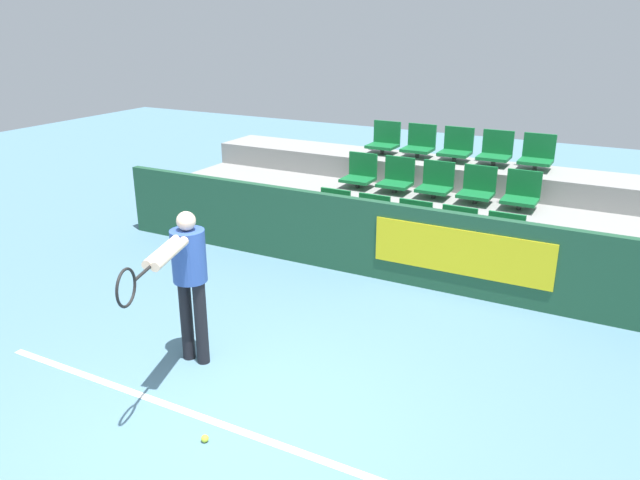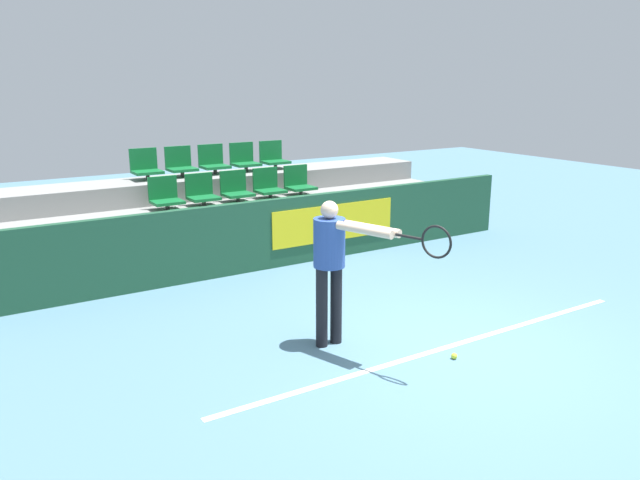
{
  "view_description": "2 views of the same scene",
  "coord_description": "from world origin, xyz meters",
  "px_view_note": "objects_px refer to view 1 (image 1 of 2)",
  "views": [
    {
      "loc": [
        2.83,
        -3.66,
        3.42
      ],
      "look_at": [
        -0.33,
        2.24,
        1.0
      ],
      "focal_mm": 35.0,
      "sensor_mm": 36.0,
      "label": 1
    },
    {
      "loc": [
        -4.55,
        -4.64,
        2.89
      ],
      "look_at": [
        -0.26,
        2.19,
        0.79
      ],
      "focal_mm": 35.0,
      "sensor_mm": 36.0,
      "label": 2
    }
  ],
  "objects_px": {
    "stadium_chair_0": "(332,212)",
    "stadium_chair_4": "(503,238)",
    "stadium_chair_3": "(456,231)",
    "stadium_chair_14": "(537,155)",
    "stadium_chair_2": "(412,224)",
    "stadium_chair_10": "(384,141)",
    "stadium_chair_7": "(436,183)",
    "tennis_ball": "(205,438)",
    "stadium_chair_11": "(419,144)",
    "stadium_chair_12": "(456,148)",
    "stadium_chair_6": "(397,178)",
    "stadium_chair_9": "(521,194)",
    "tennis_player": "(187,272)",
    "stadium_chair_8": "(477,188)",
    "stadium_chair_5": "(360,174)",
    "stadium_chair_1": "(371,218)",
    "stadium_chair_13": "(496,151)"
  },
  "relations": [
    {
      "from": "stadium_chair_1",
      "to": "stadium_chair_4",
      "type": "distance_m",
      "value": 1.93
    },
    {
      "from": "stadium_chair_0",
      "to": "stadium_chair_9",
      "type": "distance_m",
      "value": 2.79
    },
    {
      "from": "stadium_chair_3",
      "to": "stadium_chair_1",
      "type": "bearing_deg",
      "value": 180.0
    },
    {
      "from": "stadium_chair_9",
      "to": "stadium_chair_1",
      "type": "bearing_deg",
      "value": -152.73
    },
    {
      "from": "stadium_chair_2",
      "to": "stadium_chair_12",
      "type": "bearing_deg",
      "value": 90.0
    },
    {
      "from": "stadium_chair_8",
      "to": "stadium_chair_11",
      "type": "bearing_deg",
      "value": 142.29
    },
    {
      "from": "stadium_chair_10",
      "to": "tennis_player",
      "type": "xyz_separation_m",
      "value": [
        0.29,
        -5.7,
        -0.32
      ]
    },
    {
      "from": "tennis_player",
      "to": "tennis_ball",
      "type": "xyz_separation_m",
      "value": [
        0.89,
        -0.96,
        -1.0
      ]
    },
    {
      "from": "stadium_chair_7",
      "to": "tennis_ball",
      "type": "xyz_separation_m",
      "value": [
        -0.11,
        -5.66,
        -0.94
      ]
    },
    {
      "from": "stadium_chair_9",
      "to": "stadium_chair_11",
      "type": "height_order",
      "value": "stadium_chair_11"
    },
    {
      "from": "stadium_chair_10",
      "to": "stadium_chair_12",
      "type": "bearing_deg",
      "value": 0.0
    },
    {
      "from": "stadium_chair_12",
      "to": "stadium_chair_14",
      "type": "distance_m",
      "value": 1.29
    },
    {
      "from": "stadium_chair_5",
      "to": "tennis_player",
      "type": "bearing_deg",
      "value": -86.49
    },
    {
      "from": "stadium_chair_3",
      "to": "stadium_chair_6",
      "type": "distance_m",
      "value": 1.67
    },
    {
      "from": "stadium_chair_6",
      "to": "stadium_chair_9",
      "type": "relative_size",
      "value": 1.0
    },
    {
      "from": "stadium_chair_2",
      "to": "stadium_chair_13",
      "type": "height_order",
      "value": "stadium_chair_13"
    },
    {
      "from": "stadium_chair_0",
      "to": "stadium_chair_4",
      "type": "bearing_deg",
      "value": 0.0
    },
    {
      "from": "tennis_player",
      "to": "stadium_chair_0",
      "type": "bearing_deg",
      "value": 76.3
    },
    {
      "from": "stadium_chair_4",
      "to": "stadium_chair_3",
      "type": "bearing_deg",
      "value": 180.0
    },
    {
      "from": "tennis_player",
      "to": "stadium_chair_12",
      "type": "bearing_deg",
      "value": 61.9
    },
    {
      "from": "stadium_chair_0",
      "to": "stadium_chair_10",
      "type": "distance_m",
      "value": 2.13
    },
    {
      "from": "stadium_chair_11",
      "to": "stadium_chair_14",
      "type": "xyz_separation_m",
      "value": [
        1.93,
        0.0,
        0.0
      ]
    },
    {
      "from": "stadium_chair_2",
      "to": "stadium_chair_10",
      "type": "height_order",
      "value": "stadium_chair_10"
    },
    {
      "from": "stadium_chair_2",
      "to": "stadium_chair_10",
      "type": "distance_m",
      "value": 2.49
    },
    {
      "from": "stadium_chair_7",
      "to": "stadium_chair_12",
      "type": "xyz_separation_m",
      "value": [
        0.0,
        1.0,
        0.38
      ]
    },
    {
      "from": "stadium_chair_9",
      "to": "tennis_ball",
      "type": "height_order",
      "value": "stadium_chair_9"
    },
    {
      "from": "stadium_chair_13",
      "to": "stadium_chair_5",
      "type": "bearing_deg",
      "value": -152.73
    },
    {
      "from": "stadium_chair_9",
      "to": "stadium_chair_11",
      "type": "distance_m",
      "value": 2.21
    },
    {
      "from": "stadium_chair_6",
      "to": "stadium_chair_7",
      "type": "distance_m",
      "value": 0.64
    },
    {
      "from": "stadium_chair_3",
      "to": "stadium_chair_14",
      "type": "xyz_separation_m",
      "value": [
        0.64,
        1.99,
        0.75
      ]
    },
    {
      "from": "stadium_chair_10",
      "to": "stadium_chair_12",
      "type": "relative_size",
      "value": 1.0
    },
    {
      "from": "stadium_chair_0",
      "to": "stadium_chair_2",
      "type": "distance_m",
      "value": 1.29
    },
    {
      "from": "stadium_chair_4",
      "to": "stadium_chair_12",
      "type": "height_order",
      "value": "stadium_chair_12"
    },
    {
      "from": "stadium_chair_4",
      "to": "stadium_chair_5",
      "type": "height_order",
      "value": "stadium_chair_5"
    },
    {
      "from": "stadium_chair_12",
      "to": "stadium_chair_13",
      "type": "height_order",
      "value": "same"
    },
    {
      "from": "stadium_chair_1",
      "to": "stadium_chair_2",
      "type": "bearing_deg",
      "value": 0.0
    },
    {
      "from": "stadium_chair_4",
      "to": "stadium_chair_6",
      "type": "xyz_separation_m",
      "value": [
        -1.93,
        1.0,
        0.38
      ]
    },
    {
      "from": "stadium_chair_5",
      "to": "tennis_ball",
      "type": "height_order",
      "value": "stadium_chair_5"
    },
    {
      "from": "stadium_chair_0",
      "to": "stadium_chair_4",
      "type": "height_order",
      "value": "same"
    },
    {
      "from": "stadium_chair_14",
      "to": "stadium_chair_13",
      "type": "bearing_deg",
      "value": 180.0
    },
    {
      "from": "stadium_chair_9",
      "to": "stadium_chair_12",
      "type": "bearing_deg",
      "value": 142.29
    },
    {
      "from": "tennis_ball",
      "to": "stadium_chair_0",
      "type": "bearing_deg",
      "value": 104.2
    },
    {
      "from": "stadium_chair_7",
      "to": "stadium_chair_10",
      "type": "relative_size",
      "value": 1.0
    },
    {
      "from": "stadium_chair_8",
      "to": "tennis_ball",
      "type": "distance_m",
      "value": 5.79
    },
    {
      "from": "stadium_chair_7",
      "to": "stadium_chair_11",
      "type": "relative_size",
      "value": 1.0
    },
    {
      "from": "stadium_chair_3",
      "to": "stadium_chair_6",
      "type": "xyz_separation_m",
      "value": [
        -1.29,
        1.0,
        0.38
      ]
    },
    {
      "from": "stadium_chair_3",
      "to": "stadium_chair_14",
      "type": "relative_size",
      "value": 1.0
    },
    {
      "from": "stadium_chair_2",
      "to": "stadium_chair_14",
      "type": "bearing_deg",
      "value": 57.11
    },
    {
      "from": "stadium_chair_4",
      "to": "stadium_chair_8",
      "type": "distance_m",
      "value": 1.24
    },
    {
      "from": "stadium_chair_4",
      "to": "tennis_player",
      "type": "relative_size",
      "value": 0.33
    }
  ]
}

